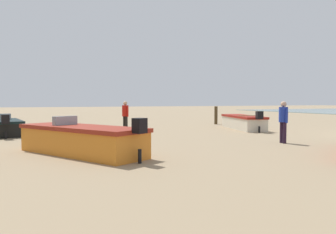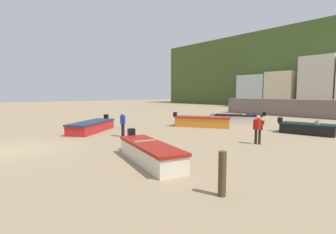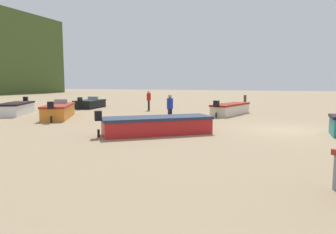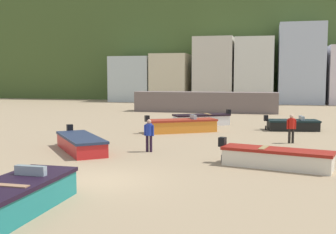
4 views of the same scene
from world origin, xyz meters
name	(u,v)px [view 1 (image 1 of 4)]	position (x,y,z in m)	size (l,w,h in m)	color
boat_orange_0	(81,140)	(0.28, 13.66, 0.45)	(4.69, 3.56, 1.19)	orange
boat_black_1	(2,127)	(7.56, 16.42, 0.38)	(3.82, 2.15, 1.04)	black
boat_cream_5	(243,122)	(6.21, 3.73, 0.40)	(4.74, 2.24, 1.10)	beige
mooring_post_near_water	(216,115)	(10.23, 3.20, 0.62)	(0.22, 0.22, 1.25)	#483721
beach_walker_foreground	(125,114)	(7.15, 10.48, 0.95)	(0.53, 0.42, 1.62)	black
beach_walker_distant	(283,119)	(0.15, 6.05, 0.95)	(0.54, 0.38, 1.62)	#26172B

